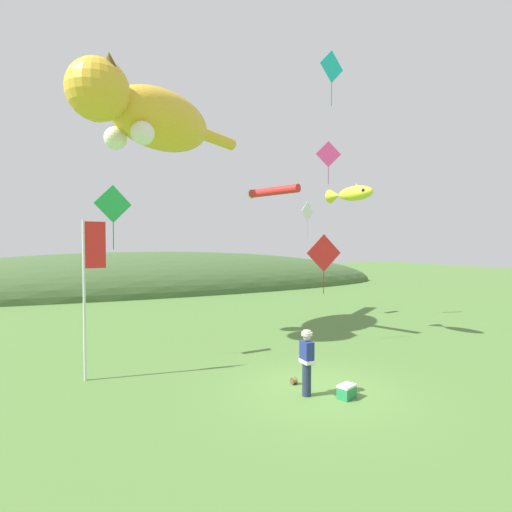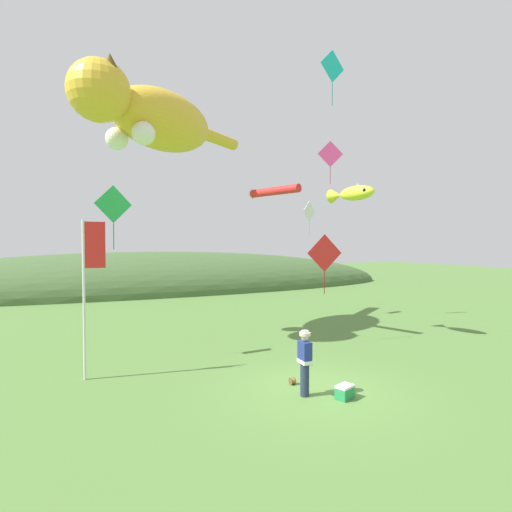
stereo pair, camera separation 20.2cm
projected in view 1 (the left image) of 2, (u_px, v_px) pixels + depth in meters
ground_plane at (317, 390)px, 11.14m from camera, size 120.00×120.00×0.00m
distant_hill_ridge at (146, 290)px, 35.48m from camera, size 49.26×13.09×6.75m
festival_attendant at (307, 361)px, 10.72m from camera, size 0.30×0.43×1.77m
kite_spool at (294, 381)px, 11.62m from camera, size 0.14×0.21×0.21m
picnic_cooler at (347, 391)px, 10.57m from camera, size 0.57×0.48×0.36m
festival_banner_pole at (89, 275)px, 11.92m from camera, size 0.66×0.08×4.81m
kite_giant_cat at (150, 117)px, 17.13m from camera, size 8.71×6.45×3.06m
kite_fish_windsock at (351, 194)px, 17.22m from camera, size 1.10×2.44×0.73m
kite_tube_streamer at (273, 191)px, 17.34m from camera, size 1.32×2.75×0.44m
kite_diamond_teal at (332, 67)px, 15.88m from camera, size 1.27×0.24×2.19m
kite_diamond_green at (113, 204)px, 13.54m from camera, size 1.26×0.35×2.20m
kite_diamond_white at (307, 212)px, 22.08m from camera, size 1.07×0.52×2.08m
kite_diamond_red at (324, 253)px, 16.33m from camera, size 1.54×0.21×2.45m
kite_diamond_pink at (328, 154)px, 21.17m from camera, size 1.31×0.46×2.28m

